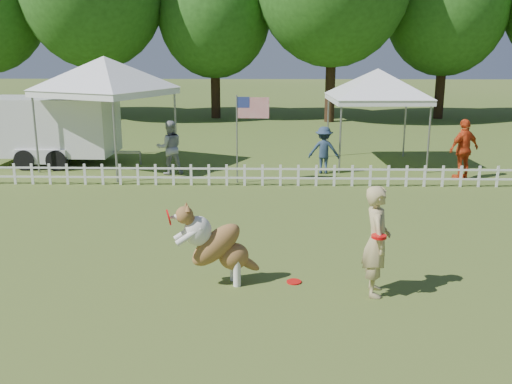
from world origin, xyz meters
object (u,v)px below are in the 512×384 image
Objects in this scene: frisbee_on_turf at (294,282)px; flag_pole at (237,140)px; dog at (217,245)px; spectator_a at (170,148)px; canopy_tent_right at (376,118)px; spectator_c at (464,149)px; handler at (377,241)px; spectator_b at (324,150)px; cargo_trailer at (52,130)px; canopy_tent_left at (107,114)px.

frisbee_on_turf is 7.27m from flag_pole.
spectator_a reaches higher than dog.
canopy_tent_right reaches higher than spectator_c.
flag_pole is at bearing 134.01° from spectator_a.
canopy_tent_right is at bearing -69.64° from spectator_c.
frisbee_on_turf is 0.14× the size of spectator_c.
frisbee_on_turf is (-1.25, 0.40, -0.86)m from handler.
dog is at bearing -87.01° from flag_pole.
spectator_a is at bearing -168.10° from canopy_tent_right.
canopy_tent_right is 3.11m from spectator_c.
flag_pole is (-2.59, 7.44, 0.37)m from handler.
handler reaches higher than spectator_b.
dog is at bearing -55.82° from cargo_trailer.
flag_pole is at bearing -20.47° from spectator_c.
frisbee_on_turf is 0.07× the size of canopy_tent_left.
canopy_tent_right reaches higher than spectator_b.
spectator_c reaches higher than dog.
spectator_a is (-2.20, 8.30, 0.12)m from dog.
frisbee_on_turf is 12.31m from cargo_trailer.
spectator_b is at bearing 30.31° from flag_pole.
canopy_tent_left is at bearing -40.40° from spectator_a.
handler is 9.78m from spectator_a.
cargo_trailer is at bearing 178.65° from canopy_tent_right.
flag_pole reaches higher than cargo_trailer.
dog is at bearing -115.60° from canopy_tent_right.
spectator_b reaches higher than frisbee_on_turf.
canopy_tent_right is 1.86× the size of spectator_a.
canopy_tent_left is 8.59m from canopy_tent_right.
spectator_b is (-1.78, -1.42, -0.80)m from canopy_tent_right.
spectator_c is at bearing 8.40° from flag_pole.
handler is 13.36m from cargo_trailer.
canopy_tent_left reaches higher than frisbee_on_turf.
frisbee_on_turf is 0.08× the size of canopy_tent_right.
frisbee_on_turf is 8.53m from spectator_b.
dog is 0.79× the size of spectator_c.
handler is at bearing 37.28° from spectator_c.
dog is at bearing 78.26° from spectator_b.
dog is 0.27× the size of cargo_trailer.
spectator_a reaches higher than frisbee_on_turf.
canopy_tent_left is at bearing -0.97° from spectator_b.
dog is 7.19m from flag_pole.
handler is at bearing -29.88° from canopy_tent_left.
cargo_trailer is 2.88× the size of spectator_c.
spectator_b is at bearing -143.96° from canopy_tent_right.
canopy_tent_right reaches higher than dog.
dog is at bearing 87.95° from handler.
spectator_c is at bearing 17.52° from canopy_tent_left.
canopy_tent_right is (8.56, 0.77, -0.19)m from canopy_tent_left.
canopy_tent_left is 2.39× the size of spectator_b.
frisbee_on_turf is at bearing -50.60° from cargo_trailer.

